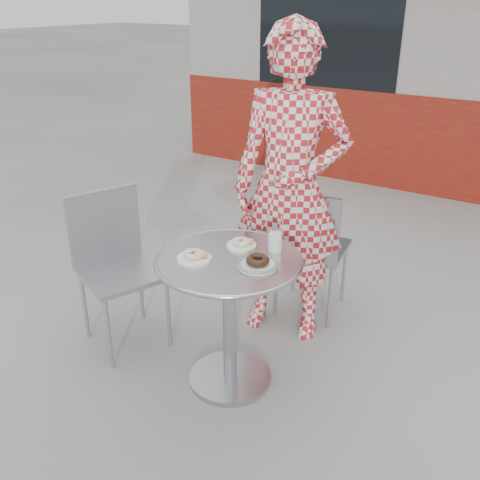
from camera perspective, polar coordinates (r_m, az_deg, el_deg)
The scene contains 9 objects.
ground at distance 2.99m, azimuth -0.45°, elevation -15.09°, with size 60.00×60.00×0.00m, color #A4A29C.
bistro_table at distance 2.69m, azimuth -1.16°, elevation -5.40°, with size 0.73×0.73×0.74m.
chair_far at distance 3.50m, azimuth 7.53°, elevation -3.53°, with size 0.47×0.47×0.87m.
chair_left at distance 3.23m, azimuth -12.26°, elevation -6.25°, with size 0.57×0.56×0.90m.
seated_person at distance 3.05m, azimuth 5.35°, elevation 5.46°, with size 0.67×0.44×1.82m, color #AF1A22.
plate_far at distance 2.73m, azimuth 0.21°, elevation -0.34°, with size 0.15×0.15×0.04m.
plate_near at distance 2.60m, azimuth -4.84°, elevation -1.69°, with size 0.17×0.17×0.04m.
plate_checker at distance 2.53m, azimuth 1.90°, elevation -2.49°, with size 0.20×0.20×0.05m.
milk_cup at distance 2.66m, azimuth 3.76°, elevation -0.14°, with size 0.07×0.07×0.12m.
Camera 1 is at (1.25, -1.92, 1.91)m, focal length 40.00 mm.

